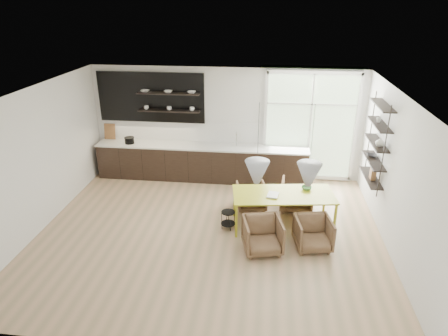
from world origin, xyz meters
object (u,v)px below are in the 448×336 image
at_px(armchair_back_right, 297,195).
at_px(armchair_front_right, 313,233).
at_px(armchair_front_left, 262,235).
at_px(dining_table, 283,196).
at_px(armchair_back_left, 251,196).
at_px(wire_stool, 228,218).

relative_size(armchair_back_right, armchair_front_right, 1.10).
bearing_deg(armchair_front_right, armchair_front_left, -177.53).
bearing_deg(armchair_back_right, armchair_front_left, 72.16).
distance_m(dining_table, armchair_back_left, 1.06).
bearing_deg(wire_stool, armchair_back_right, 35.06).
xyz_separation_m(dining_table, armchair_front_left, (-0.39, -0.95, -0.38)).
bearing_deg(armchair_back_left, armchair_front_left, 88.28).
distance_m(armchair_back_right, wire_stool, 1.80).
xyz_separation_m(armchair_back_left, armchair_front_right, (1.27, -1.43, 0.01)).
distance_m(dining_table, armchair_front_right, 1.02).
xyz_separation_m(armchair_back_left, wire_stool, (-0.43, -0.92, -0.05)).
bearing_deg(armchair_front_right, dining_table, 117.94).
distance_m(armchair_back_left, armchair_back_right, 1.05).
xyz_separation_m(dining_table, wire_stool, (-1.12, -0.23, -0.46)).
relative_size(dining_table, armchair_front_left, 3.01).
bearing_deg(armchair_back_right, armchair_back_left, 10.68).
bearing_deg(armchair_back_left, armchair_back_right, 173.61).
height_order(armchair_back_right, wire_stool, armchair_back_right).
bearing_deg(armchair_front_left, armchair_back_right, 54.01).
relative_size(dining_table, armchair_back_right, 2.90).
height_order(armchair_back_right, armchair_front_right, armchair_back_right).
distance_m(dining_table, armchair_back_right, 0.95).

